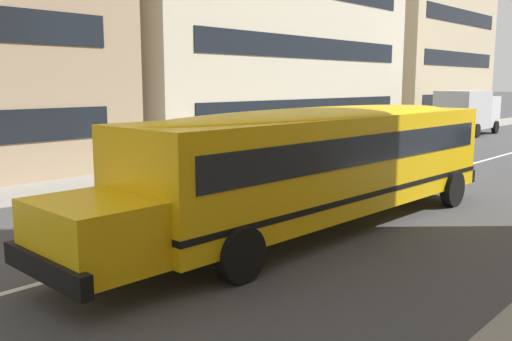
{
  "coord_description": "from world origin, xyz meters",
  "views": [
    {
      "loc": [
        -14.16,
        -8.62,
        3.32
      ],
      "look_at": [
        -5.43,
        -0.68,
        1.44
      ],
      "focal_mm": 38.85,
      "sensor_mm": 36.0,
      "label": 1
    }
  ],
  "objects": [
    {
      "name": "parked_car_white_near_corner",
      "position": [
        7.47,
        4.77,
        0.84
      ],
      "size": [
        3.93,
        1.93,
        1.64
      ],
      "rotation": [
        0.0,
        0.0,
        0.02
      ],
      "color": "silver",
      "rests_on": "ground_plane"
    },
    {
      "name": "box_truck",
      "position": [
        21.2,
        5.28,
        1.54
      ],
      "size": [
        6.1,
        2.6,
        2.82
      ],
      "rotation": [
        0.0,
        0.0,
        0.03
      ],
      "color": "silver",
      "rests_on": "ground_plane"
    },
    {
      "name": "parked_car_grey_beside_sign",
      "position": [
        13.25,
        4.72,
        0.84
      ],
      "size": [
        3.98,
        2.04,
        1.64
      ],
      "rotation": [
        0.0,
        0.0,
        -0.05
      ],
      "color": "gray",
      "rests_on": "ground_plane"
    },
    {
      "name": "sidewalk_far",
      "position": [
        0.0,
        7.62,
        0.01
      ],
      "size": [
        120.0,
        3.0,
        0.01
      ],
      "primitive_type": "cube",
      "color": "gray",
      "rests_on": "ground_plane"
    },
    {
      "name": "ground_plane",
      "position": [
        0.0,
        0.0,
        0.0
      ],
      "size": [
        400.0,
        400.0,
        0.0
      ],
      "primitive_type": "plane",
      "color": "#424244"
    },
    {
      "name": "school_bus",
      "position": [
        -3.94,
        -1.35,
        1.65
      ],
      "size": [
        12.46,
        3.14,
        2.77
      ],
      "rotation": [
        0.0,
        0.0,
        3.11
      ],
      "color": "yellow",
      "rests_on": "ground_plane"
    },
    {
      "name": "lane_centreline",
      "position": [
        0.0,
        0.0,
        0.0
      ],
      "size": [
        110.0,
        0.16,
        0.01
      ],
      "primitive_type": "cube",
      "color": "silver",
      "rests_on": "ground_plane"
    },
    {
      "name": "apartment_block_far_right",
      "position": [
        28.9,
        13.91,
        8.25
      ],
      "size": [
        14.68,
        9.63,
        16.5
      ],
      "color": "#C6B28E",
      "rests_on": "ground_plane"
    }
  ]
}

